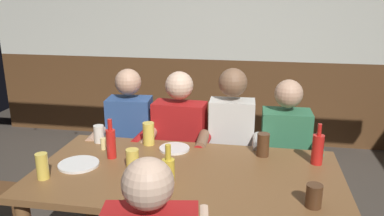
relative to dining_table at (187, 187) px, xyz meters
The scene contains 18 objects.
back_wall_wainscot 2.59m from the dining_table, 90.00° to the left, with size 5.97×0.12×1.02m, color brown.
dining_table is the anchor object (origin of this frame).
person_0 0.94m from the dining_table, 130.85° to the left, with size 0.51×0.54×1.23m.
person_1 0.74m from the dining_table, 106.60° to the left, with size 0.57×0.51×1.22m.
person_2 0.73m from the dining_table, 73.38° to the left, with size 0.49×0.50×1.26m.
person_3 0.94m from the dining_table, 48.44° to the left, with size 0.51×0.53×1.19m.
table_candle 0.69m from the dining_table, 158.72° to the left, with size 0.04×0.04×0.08m, color #F9E08C.
plate_0 0.68m from the dining_table, behind, with size 0.25×0.25×0.01m, color white.
plate_1 0.37m from the dining_table, 114.37° to the left, with size 0.21×0.21×0.01m, color white.
bottle_0 0.84m from the dining_table, 18.36° to the left, with size 0.07×0.07×0.26m.
bottle_1 0.25m from the dining_table, 115.41° to the right, with size 0.07×0.07×0.23m.
bottle_2 0.57m from the dining_table, 166.94° to the left, with size 0.06×0.06×0.26m.
pint_glass_0 0.85m from the dining_table, 163.91° to the right, with size 0.07×0.07×0.15m, color #E5C64C.
pint_glass_1 0.77m from the dining_table, 21.44° to the right, with size 0.08×0.08×0.12m, color #4C2D19.
pint_glass_2 0.37m from the dining_table, behind, with size 0.08×0.08×0.12m, color #E5C64C.
pint_glass_3 0.58m from the dining_table, 36.07° to the left, with size 0.08×0.08×0.15m, color #4C2D19.
pint_glass_4 0.55m from the dining_table, 131.75° to the left, with size 0.08×0.08×0.16m, color #E5C64C.
pint_glass_5 0.81m from the dining_table, 152.73° to the left, with size 0.07×0.07×0.12m, color white.
Camera 1 is at (0.40, -2.20, 1.79)m, focal length 36.28 mm.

